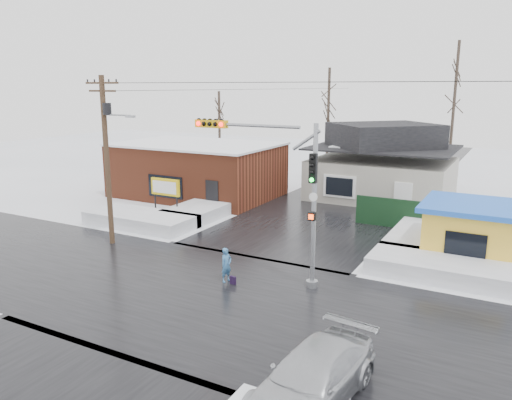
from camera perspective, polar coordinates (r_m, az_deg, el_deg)
The scene contains 20 objects.
ground at distance 21.24m, azimuth -6.99°, elevation -10.62°, with size 120.00×120.00×0.00m, color white.
road_ns at distance 21.24m, azimuth -6.99°, elevation -10.60°, with size 10.00×120.00×0.02m, color black.
road_ew at distance 21.24m, azimuth -6.99°, elevation -10.60°, with size 120.00×10.00×0.02m, color black.
snowbank_nw at distance 31.65m, azimuth -13.02°, elevation -2.17°, with size 7.00×3.00×0.80m, color white.
snowbank_ne at distance 24.29m, azimuth 21.19°, elevation -7.35°, with size 7.00×3.00×0.80m, color white.
snowbank_nside_w at distance 34.30m, azimuth -5.00°, elevation -0.72°, with size 3.00×8.00×0.80m, color white.
snowbank_nside_e at distance 29.27m, azimuth 18.62°, elevation -3.75°, with size 3.00×8.00×0.80m, color white.
traffic_signal at distance 21.17m, azimuth 2.74°, elevation 2.25°, with size 6.05×0.68×7.00m.
utility_pole at distance 27.53m, azimuth -16.64°, elevation 5.41°, with size 3.15×0.44×9.00m.
brick_building at distance 39.42m, azimuth -6.72°, elevation 3.50°, with size 12.20×8.20×4.12m.
marquee_sign at distance 33.16m, azimuth -10.32°, elevation 1.33°, with size 2.20×0.21×2.55m.
house at distance 39.38m, azimuth 14.28°, elevation 3.99°, with size 10.40×8.40×5.76m.
kiosk at distance 26.78m, azimuth 23.29°, elevation -3.29°, with size 4.60×4.60×2.88m.
fence at distance 31.12m, azimuth 18.44°, elevation -1.81°, with size 8.00×0.12×1.80m, color black.
tree_far_left at distance 44.55m, azimuth 8.33°, elevation 12.12°, with size 3.00×3.00×10.00m.
tree_far_mid at distance 44.14m, azimuth 21.97°, elevation 13.41°, with size 3.00×3.00×12.00m.
tree_far_west at distance 47.27m, azimuth -4.23°, elevation 10.33°, with size 3.00×3.00×8.00m.
pedestrian at distance 22.09m, azimuth -3.41°, elevation -7.46°, with size 0.56×0.37×1.54m, color teal.
car at distance 14.40m, azimuth 6.51°, elevation -19.54°, with size 2.06×5.07×1.47m, color #B7B9BE.
shopping_bag at distance 22.00m, azimuth -2.66°, elevation -9.19°, with size 0.28×0.12×0.35m, color black.
Camera 1 is at (11.43, -15.79, 8.44)m, focal length 35.00 mm.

